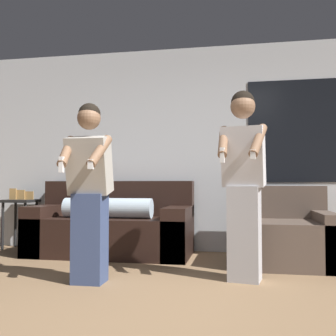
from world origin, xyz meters
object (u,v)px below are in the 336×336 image
person_left (89,190)px  side_table (20,209)px  couch (112,228)px  armchair (286,237)px  person_right (244,181)px

person_left → side_table: bearing=135.4°
couch → side_table: size_ratio=2.42×
couch → armchair: 2.08m
armchair → person_right: size_ratio=0.57×
couch → person_left: size_ratio=1.24×
armchair → person_left: person_left is taller
side_table → couch: bearing=-9.0°
person_left → person_right: size_ratio=0.92×
person_left → person_right: (1.35, 0.33, 0.08)m
side_table → person_right: (2.99, -1.28, 0.36)m
armchair → person_right: bearing=-118.2°
person_right → side_table: bearing=156.8°
couch → armchair: size_ratio=2.02×
armchair → side_table: bearing=172.7°
person_left → person_right: bearing=13.8°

